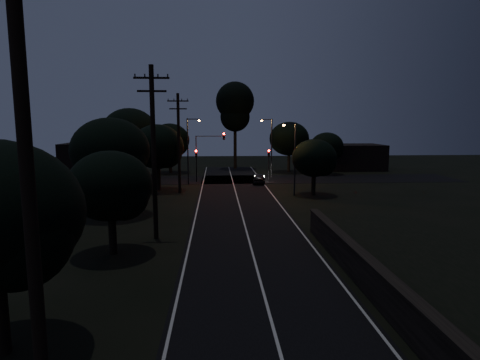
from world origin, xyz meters
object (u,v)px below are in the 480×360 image
utility_pole_near (28,180)px  utility_pole_far (179,142)px  car (259,179)px  signal_mast (210,148)px  tall_pine (235,106)px  streetlight_c (293,153)px  streetlight_a (189,146)px  streetlight_b (270,144)px  signal_right (269,159)px  utility_pole_mid (154,150)px  signal_left (196,160)px

utility_pole_near → utility_pole_far: bearing=90.0°
utility_pole_near → car: (9.20, 40.24, -5.62)m
signal_mast → car: size_ratio=1.71×
tall_pine → signal_mast: tall_pine is taller
streetlight_c → car: size_ratio=2.05×
streetlight_a → streetlight_c: bearing=-35.7°
streetlight_a → streetlight_b: same height
streetlight_a → signal_mast: bearing=39.8°
streetlight_b → car: streetlight_b is taller
streetlight_b → streetlight_a: bearing=-150.5°
tall_pine → signal_right: size_ratio=3.42×
signal_right → streetlight_a: streetlight_a is taller
signal_mast → car: signal_mast is taller
utility_pole_far → tall_pine: (7.00, 23.00, 4.62)m
utility_pole_far → signal_right: utility_pole_far is taller
utility_pole_near → streetlight_a: (0.69, 40.00, -1.61)m
utility_pole_mid → signal_left: size_ratio=2.68×
streetlight_b → signal_right: bearing=-100.0°
streetlight_b → car: bearing=-110.1°
utility_pole_mid → signal_right: 27.30m
tall_pine → streetlight_c: 26.11m
signal_right → streetlight_a: size_ratio=0.51×
utility_pole_near → streetlight_b: 47.40m
utility_pole_far → signal_left: bearing=80.1°
streetlight_c → car: bearing=107.7°
utility_pole_far → streetlight_b: utility_pole_far is taller
utility_pole_far → tall_pine: size_ratio=0.75×
utility_pole_far → signal_mast: bearing=68.9°
car → signal_mast: bearing=-8.2°
streetlight_c → signal_right: bearing=97.0°
utility_pole_mid → streetlight_c: bearing=51.7°
streetlight_b → car: size_ratio=2.19×
tall_pine → utility_pole_far: bearing=-106.9°
signal_mast → streetlight_b: bearing=26.0°
utility_pole_mid → utility_pole_far: utility_pole_mid is taller
utility_pole_far → streetlight_b: bearing=46.7°
utility_pole_mid → car: bearing=68.4°
signal_left → streetlight_b: bearing=22.0°
streetlight_a → streetlight_c: (11.14, -8.00, -0.29)m
utility_pole_near → utility_pole_far: 34.01m
streetlight_b → utility_pole_far: bearing=-133.3°
streetlight_a → streetlight_c: streetlight_a is taller
utility_pole_mid → utility_pole_far: 17.00m
signal_right → streetlight_b: bearing=80.0°
tall_pine → signal_mast: 16.55m
signal_left → signal_mast: signal_mast is taller
utility_pole_near → signal_right: utility_pole_near is taller
tall_pine → car: bearing=-82.5°
utility_pole_mid → signal_mast: size_ratio=1.76×
signal_left → utility_pole_far: bearing=-99.9°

